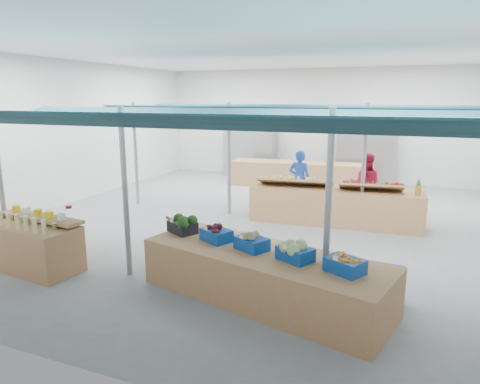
% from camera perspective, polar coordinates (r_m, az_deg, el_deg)
% --- Properties ---
extents(floor, '(13.00, 13.00, 0.00)m').
position_cam_1_polar(floor, '(11.00, 2.32, -3.99)').
color(floor, slate).
rests_on(floor, ground).
extents(hall, '(13.00, 13.00, 13.00)m').
position_cam_1_polar(hall, '(11.92, 4.81, 10.18)').
color(hall, silver).
rests_on(hall, ground).
extents(pole_grid, '(10.00, 4.60, 3.00)m').
position_cam_1_polar(pole_grid, '(8.74, 3.16, 3.88)').
color(pole_grid, gray).
rests_on(pole_grid, floor).
extents(awnings, '(9.50, 7.08, 0.30)m').
position_cam_1_polar(awnings, '(8.65, 3.24, 10.24)').
color(awnings, '#0A252D').
rests_on(awnings, pole_grid).
extents(back_shelving_left, '(2.00, 0.50, 2.00)m').
position_cam_1_polar(back_shelving_left, '(17.17, 1.28, 5.41)').
color(back_shelving_left, '#B23F33').
rests_on(back_shelving_left, floor).
extents(back_shelving_right, '(2.00, 0.50, 2.00)m').
position_cam_1_polar(back_shelving_right, '(16.14, 16.43, 4.45)').
color(back_shelving_right, '#B23F33').
rests_on(back_shelving_right, floor).
extents(bottle_shelf, '(1.99, 1.33, 1.13)m').
position_cam_1_polar(bottle_shelf, '(8.83, -25.90, -6.32)').
color(bottle_shelf, '#956841').
rests_on(bottle_shelf, floor).
extents(veg_counter, '(4.17, 2.23, 0.77)m').
position_cam_1_polar(veg_counter, '(6.84, 3.12, -11.07)').
color(veg_counter, '#956841').
rests_on(veg_counter, floor).
extents(fruit_counter, '(4.26, 1.26, 0.90)m').
position_cam_1_polar(fruit_counter, '(11.02, 12.49, -1.82)').
color(fruit_counter, '#956841').
rests_on(fruit_counter, floor).
extents(far_counter, '(4.97, 1.42, 0.88)m').
position_cam_1_polar(far_counter, '(15.34, 8.13, 2.32)').
color(far_counter, '#956841').
rests_on(far_counter, floor).
extents(crate_stack, '(0.53, 0.40, 0.59)m').
position_cam_1_polar(crate_stack, '(7.09, 18.86, -11.67)').
color(crate_stack, navy).
rests_on(crate_stack, floor).
extents(vendor_left, '(0.64, 0.44, 1.68)m').
position_cam_1_polar(vendor_left, '(12.23, 7.92, 1.64)').
color(vendor_left, blue).
rests_on(vendor_left, floor).
extents(vendor_right, '(0.85, 0.69, 1.68)m').
position_cam_1_polar(vendor_right, '(11.93, 16.33, 0.98)').
color(vendor_right, '#BD173A').
rests_on(vendor_right, floor).
extents(crate_broccoli, '(0.61, 0.54, 0.35)m').
position_cam_1_polar(crate_broccoli, '(7.65, -7.68, -4.23)').
color(crate_broccoli, black).
rests_on(crate_broccoli, veg_counter).
extents(crate_beets, '(0.61, 0.54, 0.29)m').
position_cam_1_polar(crate_beets, '(7.17, -3.17, -5.50)').
color(crate_beets, navy).
rests_on(crate_beets, veg_counter).
extents(crate_celeriac, '(0.61, 0.54, 0.31)m').
position_cam_1_polar(crate_celeriac, '(6.76, 1.59, -6.52)').
color(crate_celeriac, navy).
rests_on(crate_celeriac, veg_counter).
extents(crate_cabbage, '(0.61, 0.54, 0.35)m').
position_cam_1_polar(crate_cabbage, '(6.38, 7.37, -7.67)').
color(crate_cabbage, navy).
rests_on(crate_cabbage, veg_counter).
extents(crate_carrots, '(0.61, 0.54, 0.29)m').
position_cam_1_polar(crate_carrots, '(6.10, 13.82, -9.40)').
color(crate_carrots, navy).
rests_on(crate_carrots, veg_counter).
extents(sparrow, '(0.12, 0.09, 0.11)m').
position_cam_1_polar(sparrow, '(7.65, -9.36, -3.60)').
color(sparrow, brown).
rests_on(sparrow, crate_broccoli).
extents(pole_ribbon, '(0.12, 0.12, 0.28)m').
position_cam_1_polar(pole_ribbon, '(8.68, -21.90, -2.00)').
color(pole_ribbon, '#AC0B24').
rests_on(pole_ribbon, pole_grid).
extents(apple_heap_yellow, '(1.97, 0.93, 0.27)m').
position_cam_1_polar(apple_heap_yellow, '(10.93, 7.37, 1.57)').
color(apple_heap_yellow, '#997247').
rests_on(apple_heap_yellow, fruit_counter).
extents(apple_heap_red, '(1.57, 0.88, 0.27)m').
position_cam_1_polar(apple_heap_red, '(10.74, 17.10, 0.92)').
color(apple_heap_red, '#997247').
rests_on(apple_heap_red, fruit_counter).
extents(pineapple, '(0.14, 0.14, 0.39)m').
position_cam_1_polar(pineapple, '(10.77, 22.69, 0.62)').
color(pineapple, '#8C6019').
rests_on(pineapple, fruit_counter).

